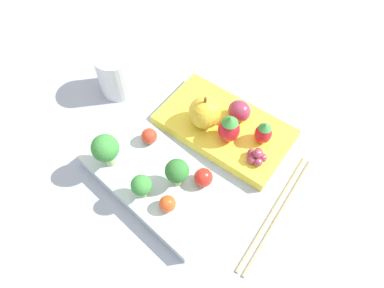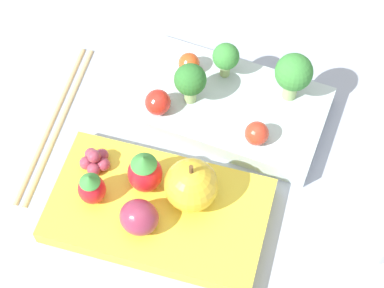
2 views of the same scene
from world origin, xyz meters
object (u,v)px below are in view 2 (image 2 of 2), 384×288
cherry_tomato_1 (189,63)px  strawberry_1 (92,188)px  plum (139,217)px  drinking_cup (375,217)px  bento_box_savoury (222,105)px  chopsticks_pair (56,121)px  bento_box_fruit (159,210)px  cherry_tomato_2 (257,133)px  cherry_tomato_0 (158,102)px  apple (191,185)px  broccoli_floret_2 (294,74)px  strawberry_0 (145,172)px  broccoli_floret_1 (190,81)px  grape_cluster (95,160)px  broccoli_floret_0 (226,57)px

cherry_tomato_1 → strawberry_1: bearing=-97.3°
plum → drinking_cup: drinking_cup is taller
bento_box_savoury → chopsticks_pair: 0.18m
bento_box_fruit → cherry_tomato_2: bearing=60.4°
cherry_tomato_0 → chopsticks_pair: cherry_tomato_0 is taller
apple → strawberry_1: size_ratio=1.48×
bento_box_savoury → apple: apple is taller
broccoli_floret_2 → cherry_tomato_1: bearing=-174.7°
cherry_tomato_1 → apple: size_ratio=0.38×
strawberry_0 → apple: bearing=4.7°
broccoli_floret_2 → cherry_tomato_0: size_ratio=2.22×
broccoli_floret_1 → broccoli_floret_2: broccoli_floret_2 is taller
strawberry_1 → drinking_cup: bearing=16.7°
bento_box_fruit → cherry_tomato_2: 0.13m
strawberry_0 → plum: 0.05m
strawberry_0 → chopsticks_pair: (-0.13, 0.04, -0.04)m
cherry_tomato_2 → drinking_cup: size_ratio=0.32×
cherry_tomato_2 → grape_cluster: (-0.14, -0.09, -0.01)m
cherry_tomato_0 → drinking_cup: bearing=-9.6°
broccoli_floret_0 → strawberry_1: size_ratio=1.07×
apple → strawberry_1: 0.10m
chopsticks_pair → apple: bearing=-11.0°
strawberry_1 → drinking_cup: drinking_cup is taller
bento_box_fruit → broccoli_floret_2: broccoli_floret_2 is taller
plum → drinking_cup: (0.20, 0.09, 0.00)m
drinking_cup → bento_box_fruit: bearing=-162.7°
cherry_tomato_0 → cherry_tomato_1: size_ratio=1.17×
broccoli_floret_0 → cherry_tomato_1: (-0.04, -0.01, -0.02)m
strawberry_1 → chopsticks_pair: 0.12m
cherry_tomato_2 → apple: size_ratio=0.41×
broccoli_floret_2 → strawberry_1: broccoli_floret_2 is taller
drinking_cup → grape_cluster: bearing=-170.9°
chopsticks_pair → cherry_tomato_0: bearing=24.4°
broccoli_floret_0 → cherry_tomato_1: size_ratio=1.91×
bento_box_fruit → drinking_cup: bearing=17.3°
bento_box_fruit → strawberry_1: 0.07m
cherry_tomato_2 → chopsticks_pair: bearing=-166.1°
strawberry_0 → plum: strawberry_0 is taller
broccoli_floret_1 → strawberry_1: bearing=-105.7°
bento_box_fruit → broccoli_floret_0: size_ratio=5.12×
bento_box_savoury → plum: (-0.02, -0.17, 0.03)m
cherry_tomato_0 → drinking_cup: drinking_cup is taller
apple → plum: 0.06m
cherry_tomato_2 → strawberry_1: 0.18m
bento_box_savoury → grape_cluster: size_ratio=7.26×
cherry_tomato_1 → apple: (0.06, -0.14, 0.01)m
broccoli_floret_0 → drinking_cup: size_ratio=0.57×
broccoli_floret_1 → cherry_tomato_1: (-0.02, 0.04, -0.02)m
bento_box_savoury → plum: 0.17m
broccoli_floret_1 → broccoli_floret_2: (0.10, 0.05, 0.01)m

